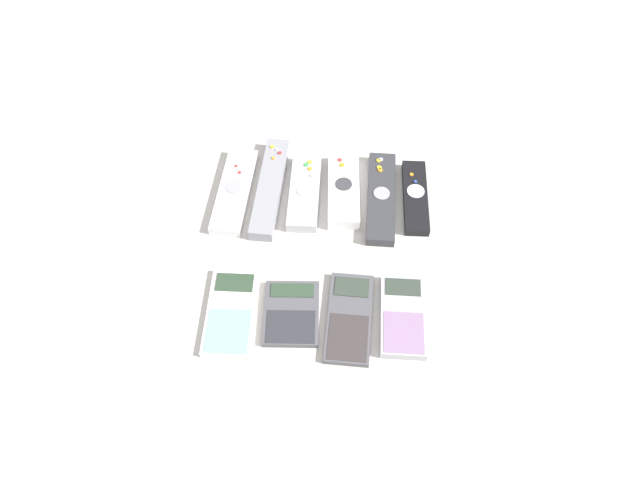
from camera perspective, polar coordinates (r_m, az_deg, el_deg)
name	(u,v)px	position (r m, az deg, el deg)	size (l,w,h in m)	color
ground_plane	(319,260)	(1.04, -0.08, -1.88)	(3.00, 3.00, 0.00)	beige
remote_0	(235,191)	(1.12, -7.82, 4.47)	(0.07, 0.19, 0.02)	white
remote_1	(270,188)	(1.12, -4.60, 4.77)	(0.05, 0.22, 0.02)	gray
remote_2	(305,192)	(1.11, -1.42, 4.41)	(0.05, 0.16, 0.02)	#B7B7BC
remote_3	(343,190)	(1.11, 2.16, 4.58)	(0.06, 0.16, 0.03)	white
remote_4	(381,198)	(1.11, 5.61, 3.87)	(0.05, 0.20, 0.02)	#333338
remote_5	(415,197)	(1.12, 8.70, 3.89)	(0.04, 0.16, 0.02)	black
calculator_0	(231,312)	(0.99, -8.13, -6.56)	(0.08, 0.15, 0.01)	silver
calculator_1	(291,313)	(0.98, -2.63, -6.70)	(0.09, 0.11, 0.01)	#4C4C51
calculator_2	(349,318)	(0.98, 2.71, -7.13)	(0.08, 0.16, 0.01)	#4C4C51
calculator_3	(403,316)	(0.98, 7.59, -6.91)	(0.07, 0.14, 0.02)	#B2B2B7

